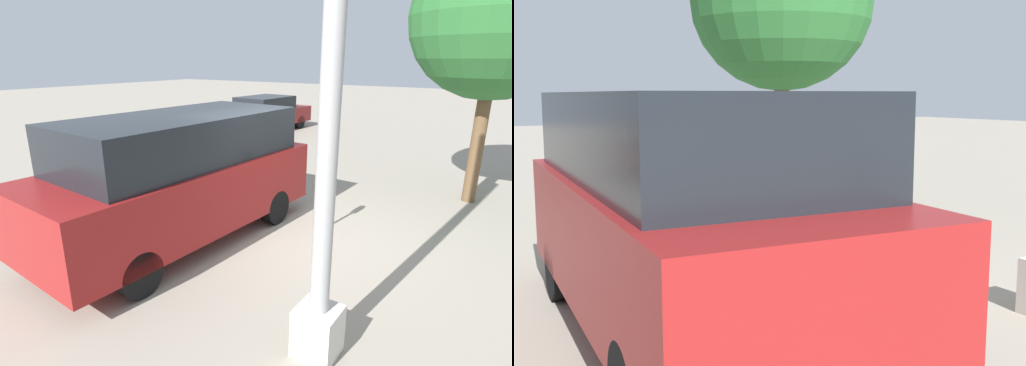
% 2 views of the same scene
% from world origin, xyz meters
% --- Properties ---
extents(ground_plane, '(80.00, 80.00, 0.00)m').
position_xyz_m(ground_plane, '(0.00, 0.00, 0.00)').
color(ground_plane, gray).
extents(parking_meter_near, '(0.20, 0.12, 1.35)m').
position_xyz_m(parking_meter_near, '(-0.46, 0.42, 0.99)').
color(parking_meter_near, gray).
rests_on(parking_meter_near, ground).
extents(parked_van, '(5.13, 2.31, 2.15)m').
position_xyz_m(parked_van, '(1.11, -1.46, 1.15)').
color(parked_van, maroon).
rests_on(parked_van, ground).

